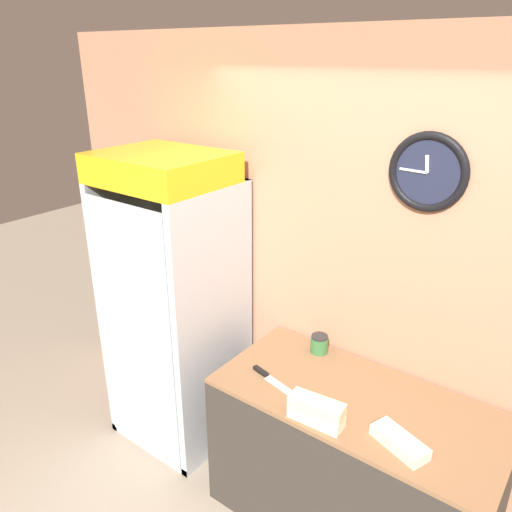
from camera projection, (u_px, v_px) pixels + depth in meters
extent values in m
cube|color=#AD7A5B|center=(397.00, 291.00, 2.74)|extent=(5.20, 0.06, 2.70)
torus|color=black|center=(428.00, 172.00, 2.40)|extent=(0.39, 0.04, 0.39)
cylinder|color=#1E2338|center=(428.00, 172.00, 2.40)|extent=(0.32, 0.01, 0.32)
cube|color=white|center=(427.00, 164.00, 2.37)|extent=(0.03, 0.01, 0.09)
cube|color=white|center=(413.00, 171.00, 2.43)|extent=(0.14, 0.01, 0.01)
cube|color=#332D28|center=(351.00, 464.00, 2.79)|extent=(1.51, 0.72, 0.85)
cube|color=brown|center=(357.00, 400.00, 2.62)|extent=(1.51, 0.72, 0.02)
cube|color=#B2B7BC|center=(209.00, 297.00, 3.60)|extent=(0.76, 0.04, 1.84)
cube|color=#B2B7BC|center=(141.00, 301.00, 3.56)|extent=(0.05, 0.70, 1.84)
cube|color=#B2B7BC|center=(216.00, 332.00, 3.16)|extent=(0.05, 0.70, 1.84)
cube|color=#B2B7BC|center=(183.00, 421.00, 3.70)|extent=(0.76, 0.70, 0.05)
cube|color=white|center=(206.00, 299.00, 3.58)|extent=(0.66, 0.02, 1.74)
cube|color=silver|center=(135.00, 338.00, 3.10)|extent=(0.66, 0.01, 1.74)
cube|color=gold|center=(161.00, 168.00, 2.95)|extent=(0.76, 0.63, 0.18)
cube|color=silver|center=(178.00, 377.00, 3.53)|extent=(0.64, 0.58, 0.01)
cube|color=silver|center=(175.00, 336.00, 3.41)|extent=(0.64, 0.58, 0.01)
cube|color=silver|center=(172.00, 293.00, 3.28)|extent=(0.64, 0.58, 0.01)
cube|color=silver|center=(169.00, 246.00, 3.15)|extent=(0.64, 0.58, 0.01)
cylinder|color=#72337F|center=(130.00, 291.00, 3.14)|extent=(0.07, 0.07, 0.13)
cylinder|color=#72337F|center=(128.00, 278.00, 3.10)|extent=(0.03, 0.03, 0.06)
cylinder|color=navy|center=(120.00, 239.00, 3.02)|extent=(0.07, 0.07, 0.16)
cylinder|color=navy|center=(118.00, 220.00, 2.98)|extent=(0.03, 0.03, 0.07)
cylinder|color=#B2231E|center=(124.00, 331.00, 3.33)|extent=(0.07, 0.07, 0.13)
cylinder|color=#B2231E|center=(122.00, 319.00, 3.30)|extent=(0.03, 0.03, 0.06)
cylinder|color=#5B2D19|center=(157.00, 388.00, 3.29)|extent=(0.07, 0.07, 0.15)
cylinder|color=#5B2D19|center=(156.00, 374.00, 3.25)|extent=(0.03, 0.03, 0.07)
cylinder|color=#72337F|center=(152.00, 300.00, 3.01)|extent=(0.06, 0.06, 0.14)
cylinder|color=#72337F|center=(151.00, 285.00, 2.97)|extent=(0.02, 0.02, 0.06)
cylinder|color=#B2231E|center=(145.00, 381.00, 3.36)|extent=(0.07, 0.07, 0.15)
cylinder|color=#B2231E|center=(143.00, 367.00, 3.32)|extent=(0.03, 0.03, 0.06)
cube|color=beige|center=(316.00, 416.00, 2.44)|extent=(0.28, 0.12, 0.06)
cube|color=beige|center=(317.00, 406.00, 2.42)|extent=(0.28, 0.13, 0.06)
cube|color=beige|center=(399.00, 442.00, 2.29)|extent=(0.30, 0.20, 0.06)
cube|color=silver|center=(282.00, 387.00, 2.70)|extent=(0.25, 0.10, 0.00)
cube|color=black|center=(261.00, 371.00, 2.82)|extent=(0.11, 0.05, 0.02)
cylinder|color=#336B38|center=(319.00, 345.00, 3.01)|extent=(0.11, 0.11, 0.10)
cylinder|color=#262628|center=(320.00, 337.00, 2.99)|extent=(0.10, 0.10, 0.01)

